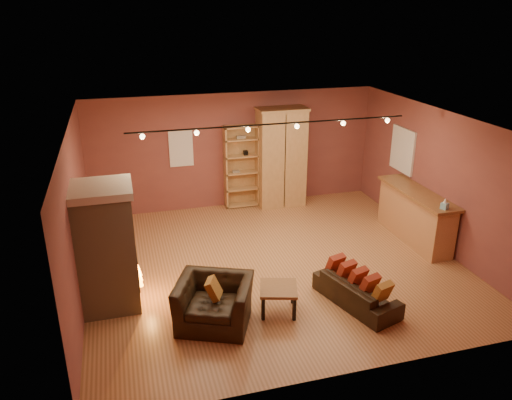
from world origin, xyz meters
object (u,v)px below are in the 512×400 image
object	(u,v)px
bar_counter	(415,215)
coffee_table	(278,291)
armchair	(214,295)
bookcase	(241,166)
fireplace	(107,247)
loveseat	(357,286)
armoire	(281,157)

from	to	relation	value
bar_counter	coffee_table	distance (m)	4.06
bar_counter	armchair	size ratio (longest dim) A/B	1.70
armchair	coffee_table	bearing A→B (deg)	25.22
bookcase	armchair	world-z (taller)	bookcase
bookcase	fireplace	bearing A→B (deg)	-130.25
bar_counter	loveseat	xyz separation A→B (m)	(-2.30, -1.95, -0.22)
fireplace	bookcase	distance (m)	4.90
armoire	coffee_table	xyz separation A→B (m)	(-1.52, -4.51, -0.84)
armoire	armchair	xyz separation A→B (m)	(-2.59, -4.54, -0.73)
bookcase	armoire	world-z (taller)	armoire
bar_counter	armchair	distance (m)	5.05
armoire	coffee_table	bearing A→B (deg)	-108.69
fireplace	armoire	size ratio (longest dim) A/B	0.87
bar_counter	armchair	xyz separation A→B (m)	(-4.70, -1.84, -0.05)
fireplace	bar_counter	bearing A→B (deg)	7.67
armchair	loveseat	bearing A→B (deg)	20.70
loveseat	bookcase	bearing A→B (deg)	-8.31
bookcase	armoire	distance (m)	1.01
fireplace	coffee_table	world-z (taller)	fireplace
armoire	armchair	world-z (taller)	armoire
fireplace	bookcase	size ratio (longest dim) A/B	1.04
armoire	armchair	size ratio (longest dim) A/B	1.82
bar_counter	coffee_table	bearing A→B (deg)	-153.54
fireplace	bar_counter	size ratio (longest dim) A/B	0.93
bookcase	loveseat	bearing A→B (deg)	-80.97
fireplace	armchair	xyz separation A→B (m)	(1.54, -1.00, -0.56)
fireplace	loveseat	xyz separation A→B (m)	(3.94, -1.11, -0.73)
armoire	coffee_table	distance (m)	4.83
bookcase	armchair	size ratio (longest dim) A/B	1.52
bar_counter	loveseat	world-z (taller)	bar_counter
fireplace	bookcase	world-z (taller)	fireplace
bookcase	coffee_table	xyz separation A→B (m)	(-0.56, -4.71, -0.65)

